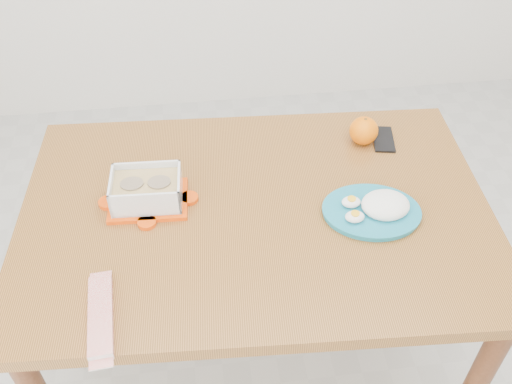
{
  "coord_description": "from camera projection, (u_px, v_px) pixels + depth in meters",
  "views": [
    {
      "loc": [
        -0.31,
        -0.97,
        1.84
      ],
      "look_at": [
        -0.17,
        0.12,
        0.81
      ],
      "focal_mm": 40.0,
      "sensor_mm": 36.0,
      "label": 1
    }
  ],
  "objects": [
    {
      "name": "dining_table",
      "position": [
        256.0,
        231.0,
        1.6
      ],
      "size": [
        1.31,
        0.91,
        0.75
      ],
      "rotation": [
        0.0,
        0.0,
        -0.06
      ],
      "color": "#9D632C",
      "rests_on": "ground"
    },
    {
      "name": "ground",
      "position": [
        308.0,
        379.0,
        1.98
      ],
      "size": [
        3.5,
        3.5,
        0.0
      ],
      "primitive_type": "plane",
      "color": "#B7B7B2",
      "rests_on": "ground"
    },
    {
      "name": "smartphone",
      "position": [
        383.0,
        139.0,
        1.75
      ],
      "size": [
        0.08,
        0.13,
        0.01
      ],
      "primitive_type": "cube",
      "rotation": [
        0.0,
        0.0,
        -0.18
      ],
      "color": "black",
      "rests_on": "dining_table"
    },
    {
      "name": "orange_fruit",
      "position": [
        364.0,
        131.0,
        1.72
      ],
      "size": [
        0.09,
        0.09,
        0.09
      ],
      "primitive_type": "sphere",
      "color": "orange",
      "rests_on": "dining_table"
    },
    {
      "name": "rice_plate",
      "position": [
        376.0,
        208.0,
        1.51
      ],
      "size": [
        0.3,
        0.3,
        0.07
      ],
      "rotation": [
        0.0,
        0.0,
        -0.17
      ],
      "color": "teal",
      "rests_on": "dining_table"
    },
    {
      "name": "food_container",
      "position": [
        147.0,
        190.0,
        1.52
      ],
      "size": [
        0.22,
        0.17,
        0.09
      ],
      "rotation": [
        0.0,
        0.0,
        -0.05
      ],
      "color": "#F34807",
      "rests_on": "dining_table"
    },
    {
      "name": "candy_bar",
      "position": [
        101.0,
        316.0,
        1.27
      ],
      "size": [
        0.07,
        0.22,
        0.02
      ],
      "primitive_type": "cube",
      "rotation": [
        0.0,
        0.0,
        1.64
      ],
      "color": "red",
      "rests_on": "dining_table"
    }
  ]
}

